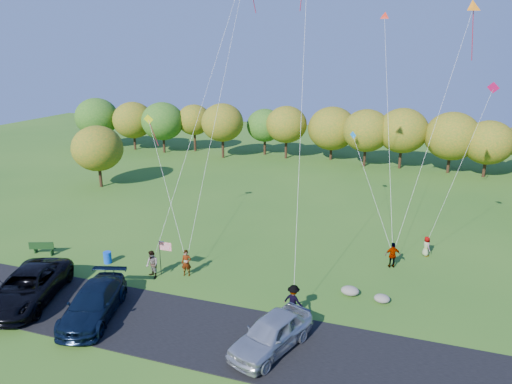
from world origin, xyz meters
TOP-DOWN VIEW (x-y plane):
  - ground at (0.00, 0.00)m, footprint 140.00×140.00m
  - asphalt_lane at (0.00, -4.00)m, footprint 44.00×6.00m
  - treeline at (0.96, 36.29)m, footprint 76.30×28.04m
  - minivan_dark at (-10.66, -4.47)m, footprint 5.13×7.63m
  - minivan_navy at (-5.74, -4.64)m, footprint 4.06×6.56m
  - minivan_silver at (4.80, -4.26)m, footprint 3.88×5.73m
  - flyer_a at (-3.04, 1.73)m, footprint 0.77×0.61m
  - flyer_b at (-5.11, 0.74)m, footprint 1.17×1.10m
  - flyer_c at (5.09, -0.80)m, footprint 1.41×1.05m
  - flyer_d at (10.27, 7.46)m, footprint 1.19×0.77m
  - flyer_e at (12.59, 10.27)m, footprint 0.81×0.90m
  - park_bench at (-14.95, 1.34)m, footprint 1.77×0.90m
  - trash_barrel at (-9.38, 1.65)m, footprint 0.57×0.57m
  - flag_assembly at (-4.51, 1.27)m, footprint 0.94×0.61m
  - boulder_near at (7.94, 2.62)m, footprint 1.14×0.89m
  - boulder_far at (9.91, 2.34)m, footprint 0.96×0.80m

SIDE VIEW (x-z plane):
  - ground at x=0.00m, z-range 0.00..0.00m
  - asphalt_lane at x=0.00m, z-range 0.00..0.06m
  - boulder_far at x=9.91m, z-range 0.00..0.50m
  - boulder_near at x=7.94m, z-range 0.00..0.57m
  - trash_barrel at x=-9.38m, z-range 0.00..0.85m
  - park_bench at x=-14.95m, z-range 0.04..1.05m
  - flyer_e at x=12.59m, z-range 0.00..1.54m
  - flyer_a at x=-3.04m, z-range 0.00..1.87m
  - flyer_d at x=10.27m, z-range 0.00..1.88m
  - minivan_navy at x=-5.74m, z-range 0.06..1.83m
  - flyer_b at x=-5.11m, z-range 0.00..1.93m
  - minivan_silver at x=4.80m, z-range 0.06..1.87m
  - flyer_c at x=5.09m, z-range 0.00..1.94m
  - minivan_dark at x=-10.66m, z-range 0.06..2.00m
  - flag_assembly at x=-4.51m, z-range 0.63..3.17m
  - treeline at x=0.96m, z-range 0.62..9.09m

